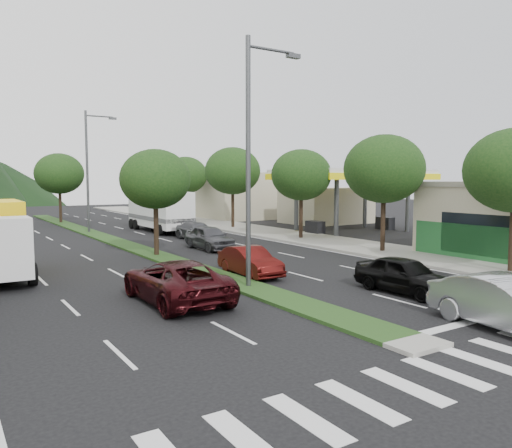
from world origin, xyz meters
TOP-DOWN VIEW (x-y plane):
  - ground at (0.00, 0.00)m, footprint 160.00×160.00m
  - sidewalk_right at (12.50, 25.00)m, footprint 5.00×90.00m
  - median at (0.00, 28.00)m, footprint 1.60×56.00m
  - crosswalk at (0.00, -2.00)m, footprint 19.00×2.20m
  - gas_canopy at (19.00, 22.00)m, footprint 12.20×8.20m
  - bldg_right_far at (19.50, 44.00)m, footprint 10.00×16.00m
  - tree_r_b at (12.00, 12.00)m, footprint 4.80×4.80m
  - tree_r_c at (12.00, 20.00)m, footprint 4.40×4.40m
  - tree_r_d at (12.00, 30.00)m, footprint 5.00×5.00m
  - tree_r_e at (12.00, 40.00)m, footprint 4.60×4.60m
  - tree_med_near at (0.00, 18.00)m, footprint 4.00×4.00m
  - tree_med_far at (0.00, 44.00)m, footprint 4.80×4.80m
  - streetlight_near at (0.21, 8.00)m, footprint 2.60×0.25m
  - streetlight_mid at (0.21, 33.00)m, footprint 2.60×0.25m
  - sedan_silver at (3.42, -0.90)m, footprint 2.20×4.94m
  - suv_maroon at (-3.38, 7.53)m, footprint 2.58×5.53m
  - car_queue_a at (4.67, 4.00)m, footprint 1.82×4.24m
  - car_queue_b at (5.53, 24.04)m, footprint 2.16×4.53m
  - car_queue_c at (1.50, 10.28)m, footprint 1.57×4.07m
  - car_queue_d at (5.60, 29.04)m, footprint 2.06×4.42m
  - car_queue_e at (3.96, 19.04)m, footprint 1.80×4.44m
  - motorhome at (5.52, 31.30)m, footprint 2.84×8.92m

SIDE VIEW (x-z plane):
  - ground at x=0.00m, z-range 0.00..0.00m
  - crosswalk at x=0.00m, z-range 0.00..0.01m
  - median at x=0.00m, z-range 0.00..0.12m
  - sidewalk_right at x=12.50m, z-range 0.00..0.15m
  - car_queue_d at x=5.60m, z-range 0.00..1.23m
  - car_queue_b at x=5.53m, z-range 0.00..1.27m
  - car_queue_c at x=1.50m, z-range 0.00..1.32m
  - car_queue_a at x=4.67m, z-range 0.00..1.43m
  - car_queue_e at x=3.96m, z-range 0.00..1.51m
  - suv_maroon at x=-3.38m, z-range 0.00..1.53m
  - sedan_silver at x=3.42m, z-range 0.00..1.57m
  - motorhome at x=5.52m, z-range 0.11..3.53m
  - bldg_right_far at x=19.50m, z-range 0.00..5.20m
  - tree_med_near at x=0.00m, z-range 1.42..7.44m
  - gas_canopy at x=19.00m, z-range 2.02..7.27m
  - tree_r_c at x=12.00m, z-range 1.51..7.99m
  - tree_r_e at x=12.00m, z-range 1.54..8.25m
  - tree_med_far at x=0.00m, z-range 1.54..8.47m
  - tree_r_b at x=12.00m, z-range 1.57..8.50m
  - tree_r_d at x=12.00m, z-range 1.60..8.76m
  - streetlight_near at x=0.21m, z-range 0.58..10.58m
  - streetlight_mid at x=0.21m, z-range 0.58..10.58m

